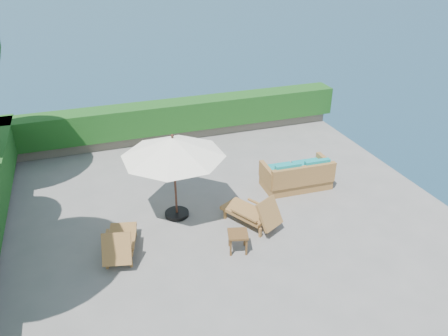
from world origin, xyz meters
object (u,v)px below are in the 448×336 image
object	(u,v)px
patio_umbrella	(173,148)
side_table	(238,236)
lounge_left	(120,242)
lounge_right	(254,213)
wicker_loveseat	(297,176)

from	to	relation	value
patio_umbrella	side_table	distance (m)	2.63
patio_umbrella	lounge_left	world-z (taller)	patio_umbrella
lounge_left	side_table	world-z (taller)	lounge_left
patio_umbrella	lounge_right	size ratio (longest dim) A/B	1.97
lounge_left	side_table	bearing A→B (deg)	-2.21
lounge_right	side_table	world-z (taller)	lounge_right
patio_umbrella	wicker_loveseat	size ratio (longest dim) A/B	1.66
side_table	wicker_loveseat	size ratio (longest dim) A/B	0.28
lounge_right	patio_umbrella	bearing A→B (deg)	120.21
patio_umbrella	wicker_loveseat	bearing A→B (deg)	4.50
lounge_left	patio_umbrella	bearing A→B (deg)	49.41
side_table	wicker_loveseat	bearing A→B (deg)	39.35
wicker_loveseat	lounge_left	bearing A→B (deg)	-162.43
patio_umbrella	wicker_loveseat	distance (m)	3.97
side_table	wicker_loveseat	xyz separation A→B (m)	(2.63, 2.16, -0.03)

